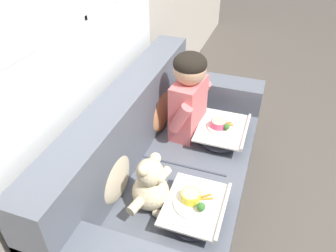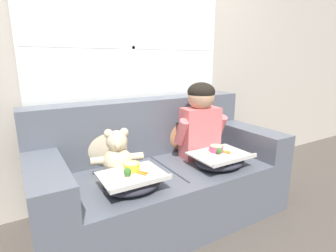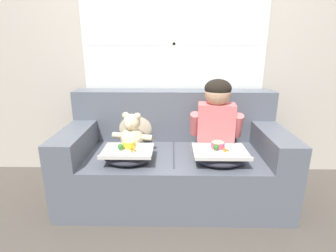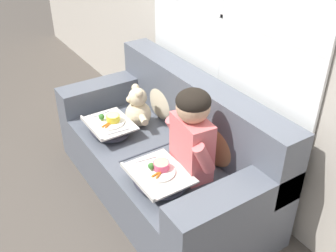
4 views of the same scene
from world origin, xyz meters
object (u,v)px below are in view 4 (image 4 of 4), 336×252
at_px(throw_pillow_behind_child, 219,139).
at_px(child_figure, 192,130).
at_px(teddy_bear, 138,109).
at_px(lap_tray_teddy, 110,127).
at_px(couch, 167,155).
at_px(throw_pillow_behind_teddy, 163,97).
at_px(lap_tray_child, 159,178).

height_order(throw_pillow_behind_child, child_figure, child_figure).
bearing_deg(teddy_bear, lap_tray_teddy, -89.72).
bearing_deg(couch, lap_tray_teddy, -140.79).
relative_size(throw_pillow_behind_child, throw_pillow_behind_teddy, 1.08).
distance_m(throw_pillow_behind_teddy, lap_tray_child, 0.87).
xyz_separation_m(throw_pillow_behind_teddy, lap_tray_teddy, (0.00, -0.48, -0.12)).
distance_m(throw_pillow_behind_teddy, teddy_bear, 0.24).
bearing_deg(throw_pillow_behind_teddy, throw_pillow_behind_child, 0.00).
distance_m(couch, throw_pillow_behind_child, 0.49).
bearing_deg(throw_pillow_behind_child, lap_tray_child, -90.12).
relative_size(throw_pillow_behind_child, teddy_bear, 1.10).
distance_m(throw_pillow_behind_child, throw_pillow_behind_teddy, 0.71).
xyz_separation_m(throw_pillow_behind_child, child_figure, (-0.00, -0.23, 0.16)).
bearing_deg(throw_pillow_behind_child, child_figure, -90.03).
bearing_deg(lap_tray_teddy, teddy_bear, 90.28).
distance_m(throw_pillow_behind_child, lap_tray_child, 0.50).
xyz_separation_m(lap_tray_child, lap_tray_teddy, (-0.71, 0.00, 0.00)).
relative_size(throw_pillow_behind_child, child_figure, 0.65).
xyz_separation_m(teddy_bear, lap_tray_teddy, (0.00, -0.25, -0.08)).
bearing_deg(lap_tray_child, couch, 140.72).
bearing_deg(couch, throw_pillow_behind_child, 27.96).
relative_size(throw_pillow_behind_teddy, child_figure, 0.60).
relative_size(throw_pillow_behind_teddy, lap_tray_teddy, 0.96).
height_order(couch, teddy_bear, couch).
xyz_separation_m(throw_pillow_behind_child, lap_tray_teddy, (-0.71, -0.48, -0.12)).
relative_size(throw_pillow_behind_teddy, teddy_bear, 1.02).
relative_size(child_figure, lap_tray_teddy, 1.60).
height_order(couch, throw_pillow_behind_child, couch).
bearing_deg(lap_tray_teddy, couch, 39.21).
bearing_deg(teddy_bear, throw_pillow_behind_child, 18.07).
bearing_deg(lap_tray_child, teddy_bear, 160.89).
relative_size(throw_pillow_behind_child, lap_tray_child, 0.96).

